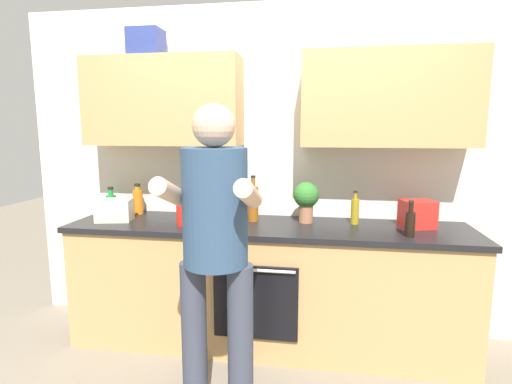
{
  "coord_description": "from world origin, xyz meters",
  "views": [
    {
      "loc": [
        0.38,
        -2.78,
        1.58
      ],
      "look_at": [
        -0.06,
        -0.1,
        1.15
      ],
      "focal_mm": 28.39,
      "sensor_mm": 36.0,
      "label": 1
    }
  ],
  "objects_px": {
    "person_standing": "(215,239)",
    "knife_block": "(218,206)",
    "cup_ceramic": "(229,223)",
    "bottle_juice": "(138,201)",
    "bottle_syrup": "(253,203)",
    "bottle_oil": "(355,210)",
    "bottle_soda": "(111,204)",
    "bottle_hotsauce": "(181,214)",
    "bottle_soy": "(410,223)",
    "grocery_bag_crisps": "(417,214)",
    "grocery_bag_rice": "(114,210)",
    "potted_herb": "(306,198)"
  },
  "relations": [
    {
      "from": "person_standing",
      "to": "bottle_oil",
      "type": "relative_size",
      "value": 7.12
    },
    {
      "from": "bottle_juice",
      "to": "grocery_bag_crisps",
      "type": "relative_size",
      "value": 1.17
    },
    {
      "from": "person_standing",
      "to": "knife_block",
      "type": "height_order",
      "value": "person_standing"
    },
    {
      "from": "bottle_soy",
      "to": "potted_herb",
      "type": "height_order",
      "value": "potted_herb"
    },
    {
      "from": "person_standing",
      "to": "knife_block",
      "type": "bearing_deg",
      "value": 103.91
    },
    {
      "from": "grocery_bag_crisps",
      "to": "bottle_soda",
      "type": "bearing_deg",
      "value": 179.07
    },
    {
      "from": "bottle_soy",
      "to": "knife_block",
      "type": "distance_m",
      "value": 1.35
    },
    {
      "from": "person_standing",
      "to": "cup_ceramic",
      "type": "bearing_deg",
      "value": 96.47
    },
    {
      "from": "bottle_hotsauce",
      "to": "person_standing",
      "type": "bearing_deg",
      "value": -57.26
    },
    {
      "from": "bottle_syrup",
      "to": "potted_herb",
      "type": "xyz_separation_m",
      "value": [
        0.39,
        0.02,
        0.04
      ]
    },
    {
      "from": "bottle_oil",
      "to": "bottle_soda",
      "type": "bearing_deg",
      "value": -179.92
    },
    {
      "from": "person_standing",
      "to": "grocery_bag_crisps",
      "type": "bearing_deg",
      "value": 36.14
    },
    {
      "from": "bottle_soda",
      "to": "grocery_bag_rice",
      "type": "distance_m",
      "value": 0.22
    },
    {
      "from": "bottle_soda",
      "to": "person_standing",
      "type": "bearing_deg",
      "value": -39.92
    },
    {
      "from": "bottle_hotsauce",
      "to": "knife_block",
      "type": "xyz_separation_m",
      "value": [
        0.21,
        0.24,
        0.02
      ]
    },
    {
      "from": "bottle_hotsauce",
      "to": "knife_block",
      "type": "distance_m",
      "value": 0.31
    },
    {
      "from": "bottle_soda",
      "to": "cup_ceramic",
      "type": "distance_m",
      "value": 1.06
    },
    {
      "from": "bottle_juice",
      "to": "potted_herb",
      "type": "distance_m",
      "value": 1.34
    },
    {
      "from": "knife_block",
      "to": "bottle_soy",
      "type": "bearing_deg",
      "value": -11.94
    },
    {
      "from": "grocery_bag_crisps",
      "to": "bottle_syrup",
      "type": "bearing_deg",
      "value": 179.44
    },
    {
      "from": "bottle_hotsauce",
      "to": "potted_herb",
      "type": "bearing_deg",
      "value": 15.51
    },
    {
      "from": "bottle_soy",
      "to": "bottle_hotsauce",
      "type": "bearing_deg",
      "value": 178.32
    },
    {
      "from": "bottle_soy",
      "to": "bottle_soda",
      "type": "bearing_deg",
      "value": 172.42
    },
    {
      "from": "bottle_soda",
      "to": "cup_ceramic",
      "type": "xyz_separation_m",
      "value": [
        1.02,
        -0.29,
        -0.05
      ]
    },
    {
      "from": "bottle_juice",
      "to": "person_standing",
      "type": "bearing_deg",
      "value": -47.61
    },
    {
      "from": "bottle_hotsauce",
      "to": "bottle_syrup",
      "type": "height_order",
      "value": "bottle_syrup"
    },
    {
      "from": "person_standing",
      "to": "cup_ceramic",
      "type": "relative_size",
      "value": 19.48
    },
    {
      "from": "bottle_juice",
      "to": "bottle_syrup",
      "type": "bearing_deg",
      "value": -6.13
    },
    {
      "from": "bottle_soy",
      "to": "grocery_bag_crisps",
      "type": "xyz_separation_m",
      "value": [
        0.1,
        0.25,
        0.0
      ]
    },
    {
      "from": "person_standing",
      "to": "bottle_syrup",
      "type": "height_order",
      "value": "person_standing"
    },
    {
      "from": "potted_herb",
      "to": "person_standing",
      "type": "bearing_deg",
      "value": -115.66
    },
    {
      "from": "bottle_oil",
      "to": "bottle_soy",
      "type": "relative_size",
      "value": 1.03
    },
    {
      "from": "person_standing",
      "to": "bottle_hotsauce",
      "type": "xyz_separation_m",
      "value": [
        -0.43,
        0.67,
        -0.02
      ]
    },
    {
      "from": "potted_herb",
      "to": "bottle_soda",
      "type": "bearing_deg",
      "value": 179.74
    },
    {
      "from": "bottle_juice",
      "to": "knife_block",
      "type": "xyz_separation_m",
      "value": [
        0.68,
        -0.09,
        -0.0
      ]
    },
    {
      "from": "person_standing",
      "to": "cup_ceramic",
      "type": "xyz_separation_m",
      "value": [
        -0.07,
        0.62,
        -0.07
      ]
    },
    {
      "from": "knife_block",
      "to": "grocery_bag_crisps",
      "type": "bearing_deg",
      "value": -1.04
    },
    {
      "from": "bottle_soy",
      "to": "bottle_syrup",
      "type": "distance_m",
      "value": 1.09
    },
    {
      "from": "person_standing",
      "to": "knife_block",
      "type": "xyz_separation_m",
      "value": [
        -0.22,
        0.9,
        -0.0
      ]
    },
    {
      "from": "bottle_oil",
      "to": "grocery_bag_crisps",
      "type": "xyz_separation_m",
      "value": [
        0.42,
        -0.04,
        -0.0
      ]
    },
    {
      "from": "bottle_hotsauce",
      "to": "bottle_syrup",
      "type": "distance_m",
      "value": 0.53
    },
    {
      "from": "bottle_soy",
      "to": "grocery_bag_crisps",
      "type": "height_order",
      "value": "bottle_soy"
    },
    {
      "from": "grocery_bag_rice",
      "to": "grocery_bag_crisps",
      "type": "height_order",
      "value": "grocery_bag_crisps"
    },
    {
      "from": "bottle_juice",
      "to": "grocery_bag_crisps",
      "type": "height_order",
      "value": "bottle_juice"
    },
    {
      "from": "cup_ceramic",
      "to": "person_standing",
      "type": "bearing_deg",
      "value": -83.53
    },
    {
      "from": "knife_block",
      "to": "cup_ceramic",
      "type": "bearing_deg",
      "value": -61.28
    },
    {
      "from": "bottle_oil",
      "to": "bottle_syrup",
      "type": "bearing_deg",
      "value": -177.76
    },
    {
      "from": "person_standing",
      "to": "potted_herb",
      "type": "distance_m",
      "value": 1.01
    },
    {
      "from": "bottle_soy",
      "to": "cup_ceramic",
      "type": "relative_size",
      "value": 2.65
    },
    {
      "from": "cup_ceramic",
      "to": "grocery_bag_crisps",
      "type": "xyz_separation_m",
      "value": [
        1.27,
        0.25,
        0.05
      ]
    }
  ]
}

